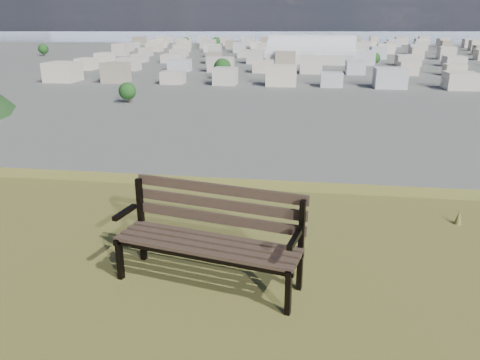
# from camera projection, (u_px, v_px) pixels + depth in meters

# --- Properties ---
(park_bench) EXTENTS (1.70, 0.85, 0.85)m
(park_bench) POSITION_uv_depth(u_px,v_px,m) (211.00, 231.00, 4.10)
(park_bench) COLOR #423226
(park_bench) RESTS_ON hilltop_mesa
(arena) EXTENTS (56.58, 29.11, 22.91)m
(arena) POSITION_uv_depth(u_px,v_px,m) (312.00, 54.00, 296.88)
(arena) COLOR #BCBBB7
(arena) RESTS_ON ground
(city_blocks) EXTENTS (395.00, 361.00, 7.00)m
(city_blocks) POSITION_uv_depth(u_px,v_px,m) (310.00, 49.00, 378.56)
(city_blocks) COLOR beige
(city_blocks) RESTS_ON ground
(city_trees) EXTENTS (406.52, 387.20, 9.98)m
(city_trees) POSITION_uv_depth(u_px,v_px,m) (269.00, 54.00, 311.17)
(city_trees) COLOR #38251C
(city_trees) RESTS_ON ground
(bay_water) EXTENTS (2400.00, 700.00, 0.12)m
(bay_water) POSITION_uv_depth(u_px,v_px,m) (311.00, 34.00, 852.37)
(bay_water) COLOR #94A1BC
(bay_water) RESTS_ON ground
(far_hills) EXTENTS (2050.00, 340.00, 60.00)m
(far_hills) POSITION_uv_depth(u_px,v_px,m) (290.00, 19.00, 1322.49)
(far_hills) COLOR #9AA9BF
(far_hills) RESTS_ON ground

